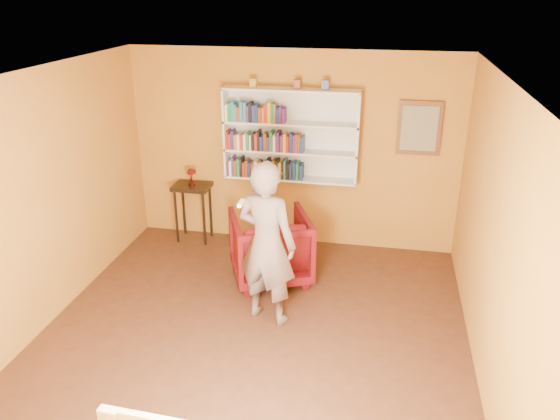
# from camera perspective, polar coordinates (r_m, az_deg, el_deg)

# --- Properties ---
(room_shell) EXTENTS (5.30, 5.80, 2.88)m
(room_shell) POSITION_cam_1_polar(r_m,az_deg,el_deg) (5.34, -3.35, -4.69)
(room_shell) COLOR #402314
(room_shell) RESTS_ON ground
(bookshelf) EXTENTS (1.80, 0.29, 1.23)m
(bookshelf) POSITION_cam_1_polar(r_m,az_deg,el_deg) (7.35, 1.21, 7.88)
(bookshelf) COLOR silver
(bookshelf) RESTS_ON room_shell
(books_row_lower) EXTENTS (1.04, 0.19, 0.26)m
(books_row_lower) POSITION_cam_1_polar(r_m,az_deg,el_deg) (7.45, -1.44, 4.35)
(books_row_lower) COLOR #50256F
(books_row_lower) RESTS_ON bookshelf
(books_row_middle) EXTENTS (1.04, 0.19, 0.27)m
(books_row_middle) POSITION_cam_1_polar(r_m,az_deg,el_deg) (7.33, -1.52, 7.16)
(books_row_middle) COLOR #AD261A
(books_row_middle) RESTS_ON bookshelf
(books_row_upper) EXTENTS (0.79, 0.19, 0.27)m
(books_row_upper) POSITION_cam_1_polar(r_m,az_deg,el_deg) (7.27, -2.59, 10.12)
(books_row_upper) COLOR silver
(books_row_upper) RESTS_ON bookshelf
(ornament_left) EXTENTS (0.08, 0.08, 0.12)m
(ornament_left) POSITION_cam_1_polar(r_m,az_deg,el_deg) (7.25, -2.82, 13.14)
(ornament_left) COLOR #AD9B31
(ornament_left) RESTS_ON bookshelf
(ornament_centre) EXTENTS (0.09, 0.09, 0.12)m
(ornament_centre) POSITION_cam_1_polar(r_m,az_deg,el_deg) (7.13, 1.83, 13.01)
(ornament_centre) COLOR brown
(ornament_centre) RESTS_ON bookshelf
(ornament_right) EXTENTS (0.09, 0.09, 0.12)m
(ornament_right) POSITION_cam_1_polar(r_m,az_deg,el_deg) (7.08, 4.77, 12.90)
(ornament_right) COLOR #4E5982
(ornament_right) RESTS_ON bookshelf
(framed_painting) EXTENTS (0.55, 0.05, 0.70)m
(framed_painting) POSITION_cam_1_polar(r_m,az_deg,el_deg) (7.27, 14.35, 8.29)
(framed_painting) COLOR brown
(framed_painting) RESTS_ON room_shell
(console_table) EXTENTS (0.51, 0.39, 0.84)m
(console_table) POSITION_cam_1_polar(r_m,az_deg,el_deg) (7.83, -9.13, 1.63)
(console_table) COLOR black
(console_table) RESTS_ON ground
(ruby_lustre) EXTENTS (0.14, 0.15, 0.24)m
(ruby_lustre) POSITION_cam_1_polar(r_m,az_deg,el_deg) (7.72, -9.28, 3.81)
(ruby_lustre) COLOR maroon
(ruby_lustre) RESTS_ON console_table
(armchair) EXTENTS (1.22, 1.23, 0.86)m
(armchair) POSITION_cam_1_polar(r_m,az_deg,el_deg) (6.80, -1.02, -3.87)
(armchair) COLOR #4B050C
(armchair) RESTS_ON ground
(person) EXTENTS (0.77, 0.61, 1.83)m
(person) POSITION_cam_1_polar(r_m,az_deg,el_deg) (5.78, -1.39, -3.54)
(person) COLOR #69564D
(person) RESTS_ON ground
(game_remote) EXTENTS (0.04, 0.15, 0.04)m
(game_remote) POSITION_cam_1_polar(r_m,az_deg,el_deg) (5.23, -4.09, 0.71)
(game_remote) COLOR white
(game_remote) RESTS_ON person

